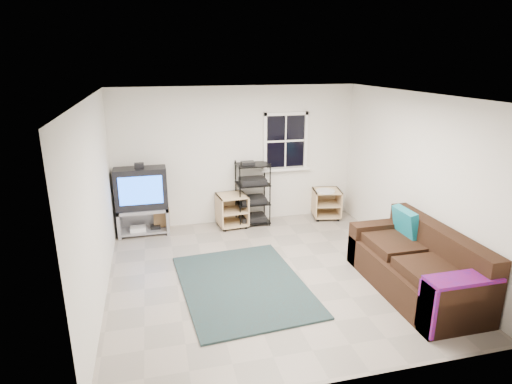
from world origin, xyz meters
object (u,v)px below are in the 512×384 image
object	(u,v)px
side_table_left	(231,209)
sofa	(417,267)
side_table_right	(326,201)
tv_unit	(142,196)
av_rack	(253,197)

from	to	relation	value
side_table_left	sofa	size ratio (longest dim) A/B	0.29
side_table_left	sofa	xyz separation A→B (m)	(2.01, -2.98, 0.01)
side_table_left	side_table_right	xyz separation A→B (m)	(1.92, -0.01, 0.00)
tv_unit	side_table_left	world-z (taller)	tv_unit
sofa	av_rack	bearing A→B (deg)	118.18
tv_unit	sofa	xyz separation A→B (m)	(3.64, -2.97, -0.38)
side_table_left	side_table_right	distance (m)	1.92
av_rack	side_table_right	world-z (taller)	av_rack
av_rack	sofa	xyz separation A→B (m)	(1.60, -2.98, -0.19)
side_table_right	sofa	bearing A→B (deg)	-88.30
side_table_right	sofa	world-z (taller)	sofa
av_rack	side_table_right	distance (m)	1.52
av_rack	sofa	bearing A→B (deg)	-61.82
tv_unit	av_rack	world-z (taller)	tv_unit
av_rack	sofa	size ratio (longest dim) A/B	0.57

